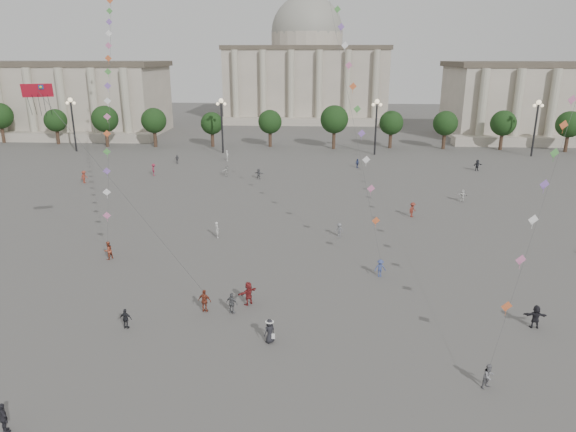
{
  "coord_description": "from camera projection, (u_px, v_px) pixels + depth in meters",
  "views": [
    {
      "loc": [
        4.01,
        -30.37,
        18.71
      ],
      "look_at": [
        1.47,
        12.0,
        5.33
      ],
      "focal_mm": 32.0,
      "sensor_mm": 36.0,
      "label": 1
    }
  ],
  "objects": [
    {
      "name": "kite_flyer_0",
      "position": [
        108.0,
        250.0,
        48.87
      ],
      "size": [
        1.02,
        1.09,
        1.78
      ],
      "primitive_type": "imported",
      "rotation": [
        0.0,
        0.0,
        4.17
      ],
      "color": "#994129",
      "rests_on": "ground"
    },
    {
      "name": "person_crowd_3",
      "position": [
        536.0,
        317.0,
        36.55
      ],
      "size": [
        1.64,
        0.62,
        1.74
      ],
      "primitive_type": "imported",
      "rotation": [
        0.0,
        0.0,
        3.07
      ],
      "color": "black",
      "rests_on": "ground"
    },
    {
      "name": "hall_central",
      "position": [
        306.0,
        70.0,
        153.51
      ],
      "size": [
        48.3,
        34.3,
        35.5
      ],
      "color": "#A29988",
      "rests_on": "ground"
    },
    {
      "name": "hat_person",
      "position": [
        270.0,
        331.0,
        34.66
      ],
      "size": [
        0.97,
        0.97,
        1.7
      ],
      "color": "black",
      "rests_on": "ground"
    },
    {
      "name": "tourist_1",
      "position": [
        4.0,
        418.0,
        26.34
      ],
      "size": [
        1.05,
        0.96,
        1.72
      ],
      "primitive_type": "imported",
      "rotation": [
        0.0,
        0.0,
        2.46
      ],
      "color": "#232228",
      "rests_on": "ground"
    },
    {
      "name": "person_crowd_6",
      "position": [
        339.0,
        230.0,
        54.91
      ],
      "size": [
        1.14,
        0.89,
        1.55
      ],
      "primitive_type": "imported",
      "rotation": [
        0.0,
        0.0,
        5.92
      ],
      "color": "slate",
      "rests_on": "ground"
    },
    {
      "name": "ground",
      "position": [
        256.0,
        343.0,
        34.77
      ],
      "size": [
        360.0,
        360.0,
        0.0
      ],
      "primitive_type": "plane",
      "color": "#514E4C",
      "rests_on": "ground"
    },
    {
      "name": "lamp_post_mid_east",
      "position": [
        376.0,
        117.0,
        98.35
      ],
      "size": [
        2.0,
        0.9,
        10.65
      ],
      "color": "#262628",
      "rests_on": "ground"
    },
    {
      "name": "tourist_3",
      "position": [
        232.0,
        303.0,
        38.59
      ],
      "size": [
        1.05,
        0.77,
        1.66
      ],
      "primitive_type": "imported",
      "rotation": [
        0.0,
        0.0,
        2.71
      ],
      "color": "#56575B",
      "rests_on": "ground"
    },
    {
      "name": "kite_train_west",
      "position": [
        109.0,
        39.0,
        61.39
      ],
      "size": [
        10.71,
        35.24,
        51.1
      ],
      "color": "#3F3F3F",
      "rests_on": "ground"
    },
    {
      "name": "tourist_2",
      "position": [
        248.0,
        293.0,
        39.97
      ],
      "size": [
        1.61,
        1.65,
        1.89
      ],
      "primitive_type": "imported",
      "rotation": [
        0.0,
        0.0,
        3.95
      ],
      "color": "maroon",
      "rests_on": "ground"
    },
    {
      "name": "person_crowd_2",
      "position": [
        84.0,
        177.0,
        77.9
      ],
      "size": [
        1.08,
        1.41,
        1.93
      ],
      "primitive_type": "imported",
      "rotation": [
        0.0,
        0.0,
        1.25
      ],
      "color": "#953828",
      "rests_on": "ground"
    },
    {
      "name": "kite_flyer_1",
      "position": [
        380.0,
        268.0,
        45.04
      ],
      "size": [
        1.14,
        0.8,
        1.6
      ],
      "primitive_type": "imported",
      "rotation": [
        0.0,
        0.0,
        0.21
      ],
      "color": "#394780",
      "rests_on": "ground"
    },
    {
      "name": "tourist_4",
      "position": [
        126.0,
        319.0,
        36.48
      ],
      "size": [
        0.92,
        0.46,
        1.52
      ],
      "primitive_type": "imported",
      "rotation": [
        0.0,
        0.0,
        3.03
      ],
      "color": "black",
      "rests_on": "ground"
    },
    {
      "name": "person_crowd_9",
      "position": [
        477.0,
        165.0,
        86.21
      ],
      "size": [
        1.82,
        1.22,
        1.89
      ],
      "primitive_type": "imported",
      "rotation": [
        0.0,
        0.0,
        0.42
      ],
      "color": "#222328",
      "rests_on": "ground"
    },
    {
      "name": "person_crowd_12",
      "position": [
        259.0,
        174.0,
        80.68
      ],
      "size": [
        1.56,
        0.76,
        1.61
      ],
      "primitive_type": "imported",
      "rotation": [
        0.0,
        0.0,
        2.94
      ],
      "color": "#5A5B5F",
      "rests_on": "ground"
    },
    {
      "name": "person_crowd_16",
      "position": [
        177.0,
        159.0,
        92.12
      ],
      "size": [
        1.0,
        0.67,
        1.57
      ],
      "primitive_type": "imported",
      "rotation": [
        0.0,
        0.0,
        5.95
      ],
      "color": "#57575B",
      "rests_on": "ground"
    },
    {
      "name": "tree_row",
      "position": [
        300.0,
        121.0,
        107.41
      ],
      "size": [
        137.12,
        5.12,
        8.0
      ],
      "color": "#3A281D",
      "rests_on": "ground"
    },
    {
      "name": "kite_flyer_2",
      "position": [
        489.0,
        376.0,
        29.94
      ],
      "size": [
        0.95,
        0.88,
        1.55
      ],
      "primitive_type": "imported",
      "rotation": [
        0.0,
        0.0,
        0.52
      ],
      "color": "slate",
      "rests_on": "ground"
    },
    {
      "name": "tourist_0",
      "position": [
        205.0,
        301.0,
        38.83
      ],
      "size": [
        1.13,
        0.69,
        1.8
      ],
      "primitive_type": "imported",
      "rotation": [
        0.0,
        0.0,
        2.89
      ],
      "color": "brown",
      "rests_on": "ground"
    },
    {
      "name": "person_crowd_17",
      "position": [
        154.0,
        170.0,
        82.86
      ],
      "size": [
        1.1,
        1.42,
        1.93
      ],
      "primitive_type": "imported",
      "rotation": [
        0.0,
        0.0,
        1.92
      ],
      "color": "#972942",
      "rests_on": "ground"
    },
    {
      "name": "person_crowd_8",
      "position": [
        412.0,
        210.0,
        61.58
      ],
      "size": [
        1.29,
        1.33,
        1.82
      ],
      "primitive_type": "imported",
      "rotation": [
        0.0,
        0.0,
        0.83
      ],
      "color": "maroon",
      "rests_on": "ground"
    },
    {
      "name": "person_crowd_4",
      "position": [
        226.0,
        171.0,
        82.46
      ],
      "size": [
        1.2,
        1.64,
        1.72
      ],
      "primitive_type": "imported",
      "rotation": [
        0.0,
        0.0,
        4.22
      ],
      "color": "beige",
      "rests_on": "ground"
    },
    {
      "name": "person_crowd_10",
      "position": [
        227.0,
        156.0,
        94.33
      ],
      "size": [
        0.5,
        0.73,
        1.95
      ],
      "primitive_type": "imported",
      "rotation": [
        0.0,
        0.0,
        1.52
      ],
      "color": "silver",
      "rests_on": "ground"
    },
    {
      "name": "lamp_post_far_east",
      "position": [
        537.0,
        118.0,
        96.63
      ],
      "size": [
        2.0,
        0.9,
        10.65
      ],
      "color": "#262628",
      "rests_on": "ground"
    },
    {
      "name": "person_crowd_13",
      "position": [
        217.0,
        230.0,
        54.65
      ],
      "size": [
        0.66,
        0.76,
        1.77
      ],
      "primitive_type": "imported",
      "rotation": [
        0.0,
        0.0,
        2.02
      ],
      "color": "beige",
      "rests_on": "ground"
    },
    {
      "name": "person_crowd_0",
      "position": [
        357.0,
        163.0,
        88.55
      ],
      "size": [
        0.94,
        0.94,
        1.6
      ],
      "primitive_type": "imported",
      "rotation": [
        0.0,
        0.0,
        0.78
      ],
      "color": "navy",
      "rests_on": "ground"
    },
    {
      "name": "person_crowd_7",
      "position": [
        462.0,
        196.0,
        68.09
      ],
      "size": [
        1.55,
        0.53,
        1.66
      ],
      "primitive_type": "imported",
      "rotation": [
        0.0,
        0.0,
        3.12
      ],
      "color": "silver",
      "rests_on": "ground"
    },
    {
      "name": "dragon_kite",
      "position": [
        41.0,
        102.0,
        39.07
      ],
      "size": [
        7.62,
        2.72,
        19.89
      ],
      "color": "#B61326",
      "rests_on": "ground"
    },
    {
      "name": "lamp_post_mid_west",
      "position": [
        222.0,
        116.0,
        100.06
      ],
      "size": [
        2.0,
        0.9,
        10.65
      ],
      "color": "#262628",
      "rests_on": "ground"
    },
    {
      "name": "lamp_post_far_west",
      "position": [
        72.0,
        115.0,
        101.77
      ],
      "size": [
        2.0,
        0.9,
        10.65
      ],
      "color": "#262628",
      "rests_on": "ground"
    }
  ]
}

